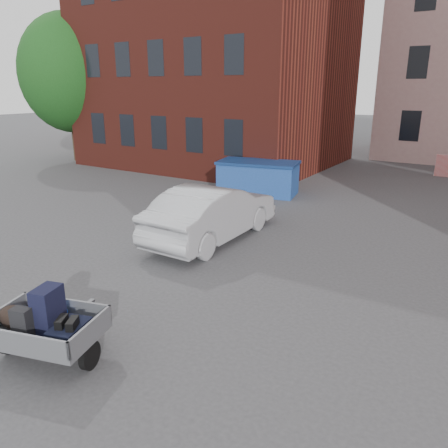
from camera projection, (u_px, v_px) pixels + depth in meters
The scene contains 7 objects.
ground at pixel (237, 279), 9.52m from camera, with size 120.00×120.00×0.00m, color #38383A.
building_brick at pixel (218, 26), 22.48m from camera, with size 12.00×10.00×14.00m, color #591E16.
far_building at pixel (167, 87), 36.26m from camera, with size 6.00×6.00×8.00m, color maroon.
tree at pixel (69, 64), 23.41m from camera, with size 5.28×5.28×8.30m.
trailer at pixel (45, 325), 6.54m from camera, with size 1.84×1.96×1.20m.
dumpster at pixel (258, 177), 16.98m from camera, with size 3.30×2.17×1.27m.
silver_car at pixel (213, 212), 11.85m from camera, with size 1.60×4.58×1.51m, color #A8AAAF.
Camera 1 is at (4.45, -7.50, 4.02)m, focal length 35.00 mm.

